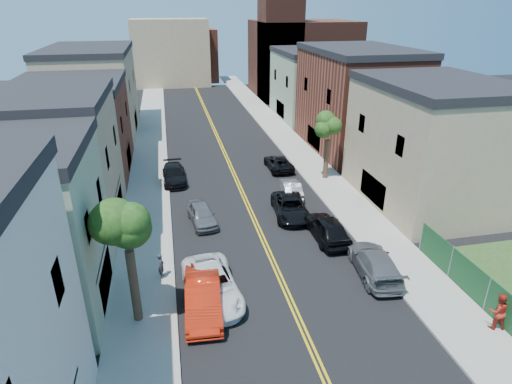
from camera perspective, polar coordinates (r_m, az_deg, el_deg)
sidewalk_left at (r=46.27m, az=-14.14°, el=4.86°), size 3.20×100.00×0.15m
sidewalk_right at (r=48.15m, az=5.03°, el=6.25°), size 3.20×100.00×0.15m
curb_left at (r=46.22m, az=-11.97°, el=5.05°), size 0.30×100.00×0.15m
curb_right at (r=47.69m, az=3.00°, el=6.13°), size 0.30×100.00×0.15m
bldg_left_palegrn at (r=23.93m, az=-31.05°, el=-5.55°), size 9.00×8.00×8.50m
bldg_left_tan_near at (r=31.71m, az=-26.51°, el=2.70°), size 9.00×10.00×9.00m
bldg_left_brick at (r=42.10m, az=-23.14°, el=7.38°), size 9.00×12.00×8.00m
bldg_left_tan_far at (r=55.40m, az=-20.87°, el=12.14°), size 9.00×16.00×9.50m
bldg_right_tan at (r=35.56m, az=22.36°, el=5.55°), size 9.00×12.00×9.00m
bldg_right_brick at (r=47.23m, az=13.22°, el=11.55°), size 9.00×14.00×10.00m
bldg_right_palegrn at (r=60.11m, az=7.57°, el=13.80°), size 9.00×12.00×8.50m
church at (r=74.62m, az=5.56°, el=18.16°), size 16.20×14.20×22.60m
backdrop_left at (r=86.31m, az=-11.30°, el=17.77°), size 14.00×8.00×12.00m
backdrop_center at (r=90.55m, az=-8.67°, el=17.59°), size 10.00×8.00×10.00m
fence_right at (r=24.31m, az=30.70°, el=-13.82°), size 0.04×15.00×1.90m
tree_left_mid at (r=19.73m, az=-17.35°, el=-1.33°), size 5.20×5.20×9.29m
tree_right_far at (r=37.54m, az=9.77°, el=9.92°), size 4.40×4.40×8.03m
red_sedan at (r=22.68m, az=-7.10°, el=-13.76°), size 2.10×5.23×1.69m
white_pickup at (r=23.52m, az=-5.92°, el=-12.29°), size 3.13×5.92×1.58m
grey_car_left at (r=31.00m, az=-7.25°, el=-2.98°), size 2.19×4.31×1.41m
black_car_left at (r=38.58m, az=-10.90°, el=2.32°), size 2.08×4.90×1.41m
grey_car_right at (r=26.17m, az=15.57°, el=-9.09°), size 2.73×5.46×1.52m
black_car_right at (r=29.11m, az=9.52°, el=-4.75°), size 1.99×4.88×1.66m
silver_car_right at (r=35.22m, az=4.69°, el=0.48°), size 1.91×4.19×1.33m
dark_car_right_far at (r=40.94m, az=3.03°, el=3.91°), size 2.19×4.63×1.28m
black_suv_lane at (r=31.92m, az=4.60°, el=-2.02°), size 2.82×5.30×1.42m
pedestrian_left at (r=25.30m, az=-12.55°, el=-9.57°), size 0.39×0.58×1.53m
pedestrian_right at (r=24.18m, az=29.60°, el=-13.66°), size 1.10×0.95×1.96m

